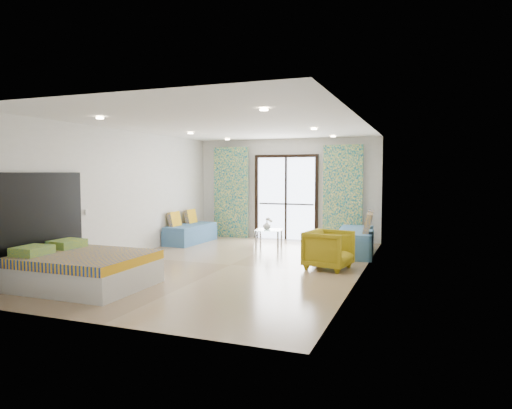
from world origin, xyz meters
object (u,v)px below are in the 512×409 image
(daybed_right, at_px, (356,240))
(armchair, at_px, (329,248))
(bed, at_px, (84,269))
(coffee_table, at_px, (269,231))
(daybed_left, at_px, (190,233))

(daybed_right, bearing_deg, armchair, -103.08)
(bed, xyz_separation_m, daybed_right, (3.59, 4.50, 0.02))
(daybed_right, relative_size, armchair, 2.49)
(bed, relative_size, coffee_table, 2.70)
(coffee_table, height_order, armchair, armchair)
(daybed_left, xyz_separation_m, coffee_table, (2.06, 0.22, 0.10))
(bed, xyz_separation_m, coffee_table, (1.43, 4.83, 0.09))
(bed, relative_size, daybed_right, 0.97)
(bed, distance_m, daybed_left, 4.65)
(daybed_right, distance_m, coffee_table, 2.19)
(coffee_table, bearing_deg, daybed_right, -8.63)
(coffee_table, bearing_deg, armchair, -48.16)
(bed, bearing_deg, daybed_right, 51.40)
(daybed_left, height_order, coffee_table, daybed_left)
(daybed_left, bearing_deg, bed, -79.87)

